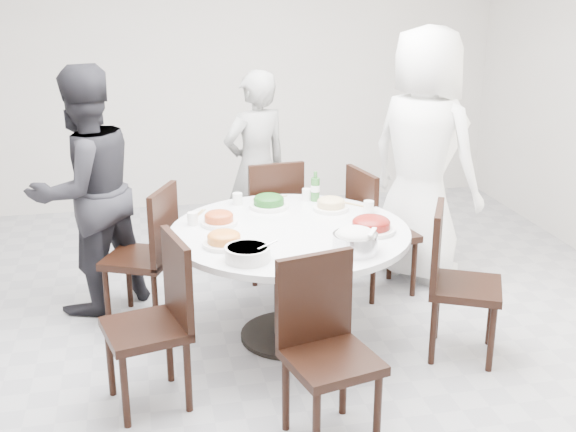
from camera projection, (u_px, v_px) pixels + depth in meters
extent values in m
cube|color=#A6A6AA|center=(252.00, 342.00, 4.67)|extent=(6.00, 6.00, 0.01)
cube|color=silver|center=(200.00, 66.00, 7.00)|extent=(6.00, 0.01, 2.80)
cube|color=silver|center=(482.00, 432.00, 1.44)|extent=(6.00, 0.01, 2.80)
cylinder|color=white|center=(290.00, 284.00, 4.61)|extent=(1.50, 1.50, 0.75)
cube|color=black|center=(383.00, 231.00, 5.26)|extent=(0.49, 0.49, 0.95)
cube|color=black|center=(269.00, 217.00, 5.56)|extent=(0.46, 0.46, 0.95)
cube|color=black|center=(139.00, 255.00, 4.82)|extent=(0.56, 0.56, 0.95)
cube|color=black|center=(145.00, 326.00, 3.86)|extent=(0.51, 0.51, 0.95)
cube|color=black|center=(332.00, 356.00, 3.55)|extent=(0.51, 0.51, 0.95)
cube|color=black|center=(466.00, 284.00, 4.37)|extent=(0.56, 0.56, 0.95)
imported|color=white|center=(423.00, 156.00, 5.40)|extent=(1.02, 1.12, 1.92)
imported|color=black|center=(256.00, 168.00, 5.76)|extent=(0.67, 0.56, 1.56)
imported|color=black|center=(86.00, 191.00, 4.90)|extent=(1.05, 1.01, 1.71)
cylinder|color=white|center=(269.00, 203.00, 4.89)|extent=(0.27, 0.27, 0.07)
cylinder|color=white|center=(331.00, 206.00, 4.84)|extent=(0.24, 0.24, 0.06)
cylinder|color=white|center=(219.00, 220.00, 4.56)|extent=(0.23, 0.23, 0.06)
cylinder|color=white|center=(371.00, 226.00, 4.44)|extent=(0.30, 0.30, 0.08)
cylinder|color=white|center=(224.00, 241.00, 4.21)|extent=(0.25, 0.25, 0.07)
cylinder|color=silver|center=(355.00, 243.00, 4.10)|extent=(0.26, 0.26, 0.11)
cylinder|color=white|center=(247.00, 253.00, 4.00)|extent=(0.26, 0.26, 0.08)
cylinder|color=#2A6729|center=(315.00, 186.00, 5.01)|extent=(0.06, 0.06, 0.21)
cylinder|color=white|center=(266.00, 194.00, 5.06)|extent=(0.07, 0.07, 0.08)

